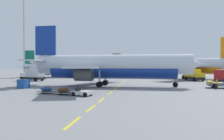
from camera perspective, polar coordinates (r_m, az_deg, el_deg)
name	(u,v)px	position (r m, az deg, el deg)	size (l,w,h in m)	color
ground	(215,82)	(64.12, 22.91, -2.68)	(400.00, 400.00, 0.00)	slate
apron_paint_markings	(123,83)	(58.29, 2.59, -2.96)	(8.00, 93.46, 0.01)	yellow
airliner_foreground	(110,66)	(47.86, -0.55, 0.91)	(34.79, 34.58, 12.20)	silver
airliner_mid_left	(58,69)	(85.85, -12.40, 0.30)	(26.55, 26.52, 9.34)	silver
airliner_far_center	(181,66)	(80.51, 15.84, 0.94)	(34.21, 32.70, 12.38)	silver
catering_truck	(222,76)	(60.48, 24.26, -1.35)	(5.21, 7.35, 3.14)	black
fuel_service_truck	(194,75)	(69.99, 18.48, -1.01)	(4.50, 7.40, 3.14)	black
ground_power_truck	(33,75)	(68.44, -17.87, -1.05)	(7.40, 4.74, 3.14)	black
baggage_train	(63,91)	(34.67, -11.25, -4.81)	(8.61, 4.16, 1.14)	silver
ground_crew_worker	(217,83)	(45.83, 23.19, -2.90)	(0.50, 0.54, 1.70)	#232328
uld_cargo_container	(23,84)	(46.39, -19.90, -3.05)	(1.87, 1.84, 1.60)	#194C9E
apron_light_mast_near	(24,24)	(89.48, -19.81, 10.04)	(1.80, 1.80, 29.89)	slate
terminal_satellite	(103,63)	(177.95, -2.01, 1.53)	(66.01, 20.57, 12.97)	#9E998E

